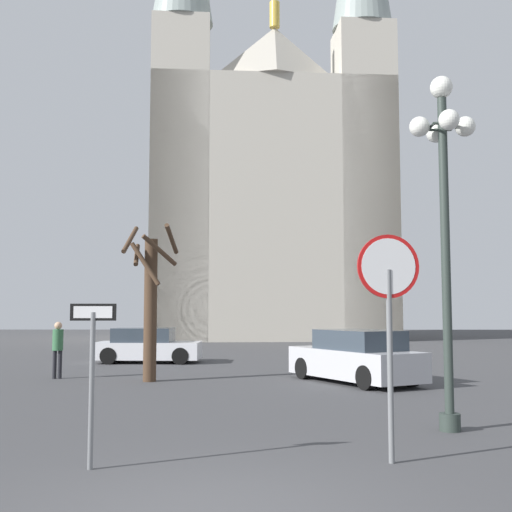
{
  "coord_description": "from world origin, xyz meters",
  "views": [
    {
      "loc": [
        0.57,
        -6.57,
        2.07
      ],
      "look_at": [
        0.31,
        20.23,
        4.35
      ],
      "focal_mm": 44.41,
      "sensor_mm": 36.0,
      "label": 1
    }
  ],
  "objects_px": {
    "pedestrian_walking": "(58,344)",
    "parked_car_far_silver": "(355,358)",
    "bare_tree": "(150,300)",
    "parked_car_near_white": "(147,346)",
    "street_lamp": "(444,191)",
    "one_way_arrow_sign": "(92,365)",
    "stop_sign": "(389,298)",
    "cathedral": "(270,180)"
  },
  "relations": [
    {
      "from": "parked_car_near_white",
      "to": "stop_sign",
      "type": "bearing_deg",
      "value": -68.87
    },
    {
      "from": "one_way_arrow_sign",
      "to": "parked_car_near_white",
      "type": "xyz_separation_m",
      "value": [
        -2.28,
        16.63,
        -0.71
      ]
    },
    {
      "from": "bare_tree",
      "to": "cathedral",
      "type": "bearing_deg",
      "value": 82.06
    },
    {
      "from": "street_lamp",
      "to": "bare_tree",
      "type": "distance_m",
      "value": 10.04
    },
    {
      "from": "bare_tree",
      "to": "parked_car_near_white",
      "type": "bearing_deg",
      "value": 100.81
    },
    {
      "from": "one_way_arrow_sign",
      "to": "pedestrian_walking",
      "type": "bearing_deg",
      "value": 110.03
    },
    {
      "from": "parked_car_near_white",
      "to": "parked_car_far_silver",
      "type": "distance_m",
      "value": 9.9
    },
    {
      "from": "one_way_arrow_sign",
      "to": "street_lamp",
      "type": "distance_m",
      "value": 6.71
    },
    {
      "from": "bare_tree",
      "to": "stop_sign",
      "type": "bearing_deg",
      "value": -62.61
    },
    {
      "from": "cathedral",
      "to": "bare_tree",
      "type": "xyz_separation_m",
      "value": [
        -3.83,
        -27.46,
        -9.21
      ]
    },
    {
      "from": "cathedral",
      "to": "bare_tree",
      "type": "height_order",
      "value": "cathedral"
    },
    {
      "from": "parked_car_near_white",
      "to": "parked_car_far_silver",
      "type": "relative_size",
      "value": 0.87
    },
    {
      "from": "stop_sign",
      "to": "one_way_arrow_sign",
      "type": "distance_m",
      "value": 4.12
    },
    {
      "from": "stop_sign",
      "to": "parked_car_near_white",
      "type": "bearing_deg",
      "value": 111.13
    },
    {
      "from": "bare_tree",
      "to": "street_lamp",
      "type": "bearing_deg",
      "value": -48.82
    },
    {
      "from": "cathedral",
      "to": "pedestrian_walking",
      "type": "bearing_deg",
      "value": -104.19
    },
    {
      "from": "one_way_arrow_sign",
      "to": "parked_car_far_silver",
      "type": "relative_size",
      "value": 0.46
    },
    {
      "from": "one_way_arrow_sign",
      "to": "street_lamp",
      "type": "height_order",
      "value": "street_lamp"
    },
    {
      "from": "one_way_arrow_sign",
      "to": "bare_tree",
      "type": "bearing_deg",
      "value": 95.85
    },
    {
      "from": "cathedral",
      "to": "one_way_arrow_sign",
      "type": "xyz_separation_m",
      "value": [
        -2.8,
        -37.56,
        -10.23
      ]
    },
    {
      "from": "street_lamp",
      "to": "cathedral",
      "type": "bearing_deg",
      "value": 94.38
    },
    {
      "from": "street_lamp",
      "to": "pedestrian_walking",
      "type": "xyz_separation_m",
      "value": [
        -9.42,
        8.19,
        -3.14
      ]
    },
    {
      "from": "parked_car_far_silver",
      "to": "street_lamp",
      "type": "bearing_deg",
      "value": -85.54
    },
    {
      "from": "one_way_arrow_sign",
      "to": "street_lamp",
      "type": "relative_size",
      "value": 0.34
    },
    {
      "from": "pedestrian_walking",
      "to": "one_way_arrow_sign",
      "type": "bearing_deg",
      "value": -69.97
    },
    {
      "from": "one_way_arrow_sign",
      "to": "parked_car_near_white",
      "type": "relative_size",
      "value": 0.53
    },
    {
      "from": "cathedral",
      "to": "pedestrian_walking",
      "type": "distance_m",
      "value": 29.5
    },
    {
      "from": "one_way_arrow_sign",
      "to": "parked_car_far_silver",
      "type": "xyz_separation_m",
      "value": [
        4.91,
        9.83,
        -0.64
      ]
    },
    {
      "from": "parked_car_far_silver",
      "to": "pedestrian_walking",
      "type": "xyz_separation_m",
      "value": [
        -8.87,
        1.02,
        0.33
      ]
    },
    {
      "from": "one_way_arrow_sign",
      "to": "stop_sign",
      "type": "bearing_deg",
      "value": 5.3
    },
    {
      "from": "cathedral",
      "to": "parked_car_far_silver",
      "type": "distance_m",
      "value": 29.86
    },
    {
      "from": "stop_sign",
      "to": "bare_tree",
      "type": "height_order",
      "value": "bare_tree"
    },
    {
      "from": "pedestrian_walking",
      "to": "parked_car_far_silver",
      "type": "bearing_deg",
      "value": -6.58
    },
    {
      "from": "bare_tree",
      "to": "parked_car_near_white",
      "type": "height_order",
      "value": "bare_tree"
    },
    {
      "from": "pedestrian_walking",
      "to": "street_lamp",
      "type": "bearing_deg",
      "value": -40.98
    },
    {
      "from": "one_way_arrow_sign",
      "to": "pedestrian_walking",
      "type": "relative_size",
      "value": 1.26
    },
    {
      "from": "cathedral",
      "to": "parked_car_far_silver",
      "type": "bearing_deg",
      "value": -85.64
    },
    {
      "from": "stop_sign",
      "to": "parked_car_far_silver",
      "type": "bearing_deg",
      "value": 84.52
    },
    {
      "from": "stop_sign",
      "to": "street_lamp",
      "type": "relative_size",
      "value": 0.5
    },
    {
      "from": "cathedral",
      "to": "parked_car_far_silver",
      "type": "height_order",
      "value": "cathedral"
    },
    {
      "from": "bare_tree",
      "to": "parked_car_far_silver",
      "type": "xyz_separation_m",
      "value": [
        5.95,
        -0.27,
        -1.66
      ]
    },
    {
      "from": "stop_sign",
      "to": "parked_car_far_silver",
      "type": "height_order",
      "value": "stop_sign"
    }
  ]
}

